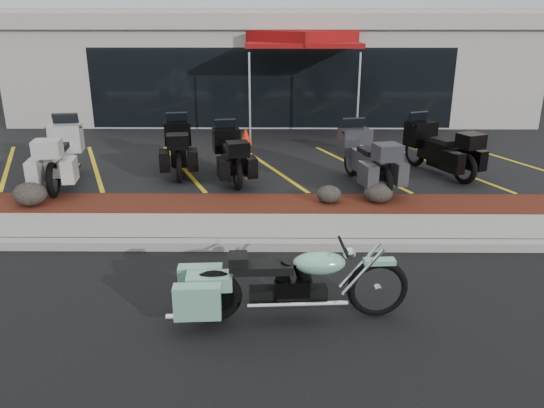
{
  "coord_description": "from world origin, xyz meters",
  "views": [
    {
      "loc": [
        0.17,
        -7.26,
        3.64
      ],
      "look_at": [
        0.1,
        1.2,
        0.7
      ],
      "focal_mm": 35.0,
      "sensor_mm": 36.0,
      "label": 1
    }
  ],
  "objects_px": {
    "hero_cruiser": "(378,280)",
    "touring_white": "(68,144)",
    "popup_canopy": "(302,40)",
    "traffic_cone": "(246,136)"
  },
  "relations": [
    {
      "from": "hero_cruiser",
      "to": "traffic_cone",
      "type": "height_order",
      "value": "hero_cruiser"
    },
    {
      "from": "hero_cruiser",
      "to": "popup_canopy",
      "type": "distance_m",
      "value": 11.54
    },
    {
      "from": "traffic_cone",
      "to": "touring_white",
      "type": "bearing_deg",
      "value": -141.1
    },
    {
      "from": "touring_white",
      "to": "popup_canopy",
      "type": "relative_size",
      "value": 0.71
    },
    {
      "from": "hero_cruiser",
      "to": "popup_canopy",
      "type": "bearing_deg",
      "value": 89.02
    },
    {
      "from": "traffic_cone",
      "to": "hero_cruiser",
      "type": "bearing_deg",
      "value": -76.83
    },
    {
      "from": "hero_cruiser",
      "to": "touring_white",
      "type": "xyz_separation_m",
      "value": [
        -6.2,
        6.17,
        0.36
      ]
    },
    {
      "from": "touring_white",
      "to": "popup_canopy",
      "type": "xyz_separation_m",
      "value": [
        5.71,
        5.08,
        2.16
      ]
    },
    {
      "from": "hero_cruiser",
      "to": "popup_canopy",
      "type": "xyz_separation_m",
      "value": [
        -0.49,
        11.26,
        2.52
      ]
    },
    {
      "from": "hero_cruiser",
      "to": "popup_canopy",
      "type": "relative_size",
      "value": 0.83
    }
  ]
}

